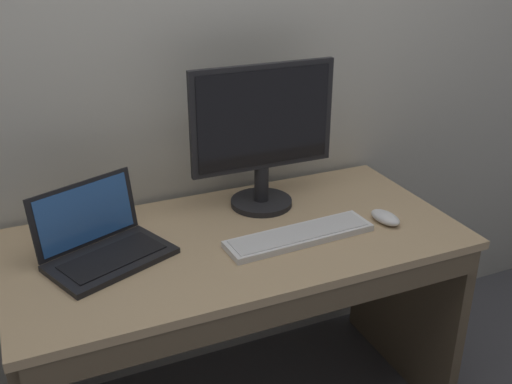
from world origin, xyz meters
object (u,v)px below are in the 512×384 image
at_px(laptop_black, 103,244).
at_px(computer_mouse, 385,217).
at_px(wired_keyboard, 300,236).
at_px(external_monitor, 263,137).

relative_size(laptop_black, computer_mouse, 3.48).
bearing_deg(wired_keyboard, laptop_black, 167.05).
xyz_separation_m(laptop_black, wired_keyboard, (0.58, -0.13, -0.03)).
xyz_separation_m(laptop_black, external_monitor, (0.57, 0.13, 0.21)).
distance_m(laptop_black, wired_keyboard, 0.59).
bearing_deg(computer_mouse, laptop_black, 161.83).
bearing_deg(laptop_black, external_monitor, 12.80).
height_order(laptop_black, computer_mouse, laptop_black).
distance_m(external_monitor, wired_keyboard, 0.36).
height_order(wired_keyboard, computer_mouse, computer_mouse).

